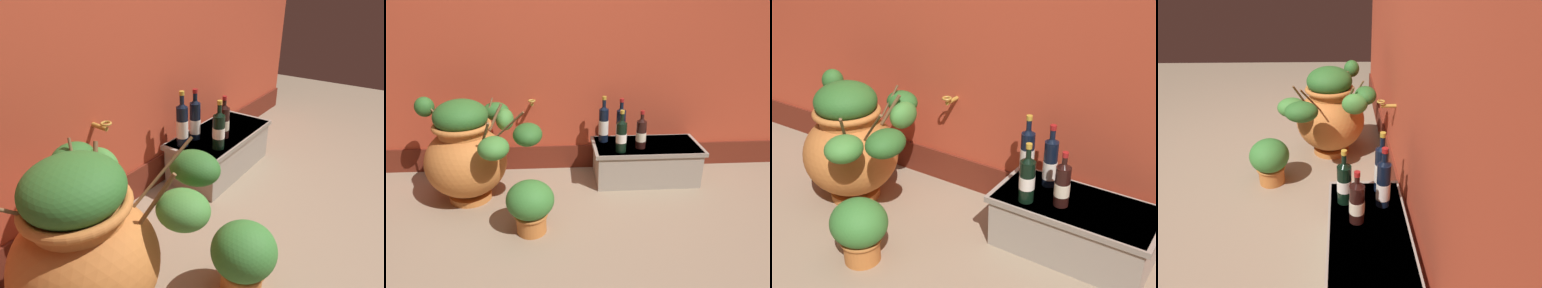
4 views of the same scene
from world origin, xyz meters
The scene contains 7 objects.
terracotta_urn centered at (-0.58, 0.65, 0.36)m, with size 0.87×0.71×0.71m.
stone_ledge centered at (0.68, 0.87, 0.16)m, with size 0.81×0.39×0.29m.
wine_bottle_left centered at (0.49, 0.95, 0.42)m, with size 0.07×0.07×0.33m.
wine_bottle_middle centered at (0.62, 0.81, 0.40)m, with size 0.07×0.07×0.28m.
wine_bottle_right centered at (0.36, 0.95, 0.43)m, with size 0.07×0.07×0.35m.
wine_bottle_back centered at (0.46, 0.75, 0.41)m, with size 0.08×0.08×0.31m.
potted_shrub centered at (-0.16, 0.24, 0.19)m, with size 0.28×0.27×0.33m.
Camera 3 is at (1.33, -1.12, 1.60)m, focal length 46.46 mm.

